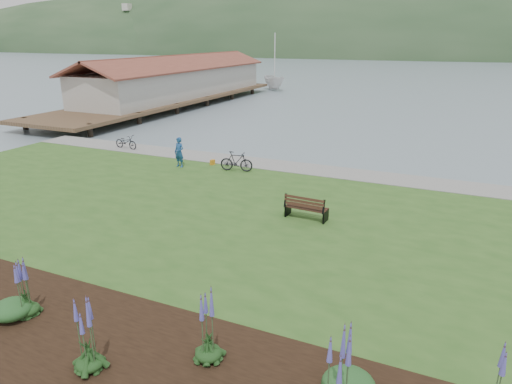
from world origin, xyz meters
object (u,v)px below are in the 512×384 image
park_bench (306,207)px  bicycle_a (126,142)px  person (179,150)px  sailboat (274,90)px

park_bench → bicycle_a: bearing=158.5°
bicycle_a → park_bench: bearing=-109.7°
person → bicycle_a: 6.04m
park_bench → person: bearing=156.6°
park_bench → person: person is taller
person → bicycle_a: size_ratio=1.12×
park_bench → bicycle_a: 15.99m
person → sailboat: bearing=113.7°
park_bench → sailboat: sailboat is taller
park_bench → bicycle_a: park_bench is taller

